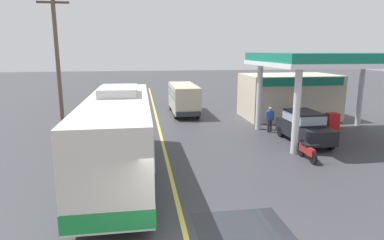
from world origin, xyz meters
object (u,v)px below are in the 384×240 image
(minibus_opposing_lane, at_px, (184,96))
(car_trailing_behind_bus, at_px, (129,96))
(car_at_pump, at_px, (304,125))
(pedestrian_near_pump, at_px, (270,118))
(motorcycle_parked_forecourt, at_px, (307,151))
(coach_bus_main, at_px, (119,136))

(minibus_opposing_lane, height_order, car_trailing_behind_bus, minibus_opposing_lane)
(car_at_pump, height_order, car_trailing_behind_bus, same)
(pedestrian_near_pump, height_order, car_trailing_behind_bus, car_trailing_behind_bus)
(car_at_pump, relative_size, motorcycle_parked_forecourt, 2.33)
(car_at_pump, distance_m, motorcycle_parked_forecourt, 3.29)
(car_at_pump, height_order, pedestrian_near_pump, car_at_pump)
(car_trailing_behind_bus, bearing_deg, minibus_opposing_lane, -44.29)
(pedestrian_near_pump, distance_m, car_trailing_behind_bus, 14.96)
(coach_bus_main, distance_m, car_at_pump, 10.81)
(car_at_pump, xyz_separation_m, car_trailing_behind_bus, (-10.35, 14.33, 0.00))
(car_at_pump, bearing_deg, minibus_opposing_lane, 120.23)
(pedestrian_near_pump, relative_size, car_trailing_behind_bus, 0.40)
(motorcycle_parked_forecourt, bearing_deg, car_at_pump, 65.99)
(coach_bus_main, xyz_separation_m, car_trailing_behind_bus, (-0.16, 17.89, -0.71))
(motorcycle_parked_forecourt, xyz_separation_m, car_trailing_behind_bus, (-9.03, 17.29, 0.57))
(car_at_pump, relative_size, car_trailing_behind_bus, 1.00)
(motorcycle_parked_forecourt, relative_size, pedestrian_near_pump, 1.08)
(coach_bus_main, xyz_separation_m, minibus_opposing_lane, (4.47, 13.38, -0.25))
(coach_bus_main, bearing_deg, minibus_opposing_lane, 71.54)
(coach_bus_main, relative_size, minibus_opposing_lane, 1.80)
(coach_bus_main, xyz_separation_m, pedestrian_near_pump, (9.19, 6.21, -0.79))
(minibus_opposing_lane, xyz_separation_m, motorcycle_parked_forecourt, (4.40, -12.77, -1.03))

